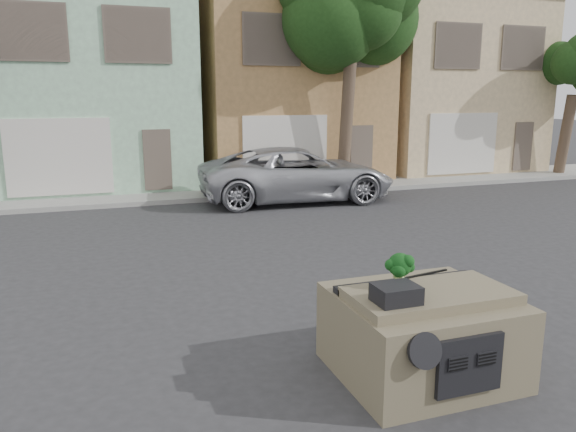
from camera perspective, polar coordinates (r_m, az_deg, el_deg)
ground_plane at (r=9.78m, az=3.64°, el=-7.86°), size 120.00×120.00×0.00m
sidewalk at (r=19.56m, az=-8.48°, el=2.42°), size 40.00×3.00×0.15m
townhouse_mint at (r=22.94m, az=-19.60°, el=12.57°), size 7.20×8.20×7.55m
townhouse_tan at (r=24.18m, az=-1.07°, el=13.20°), size 7.20×8.20×7.55m
townhouse_beige at (r=27.48m, az=14.32°, el=12.71°), size 7.20×8.20×7.55m
silver_pickup at (r=18.15m, az=0.91°, el=1.56°), size 6.39×3.25×1.73m
tree_near at (r=20.20m, az=6.07°, el=14.68°), size 4.40×4.00×8.50m
tree_far at (r=26.08m, az=26.61°, el=10.16°), size 3.20×3.00×6.00m
car_dashboard at (r=7.11m, az=13.39°, el=-11.25°), size 2.00×1.80×1.12m
instrument_hump at (r=6.30m, az=10.93°, el=-7.77°), size 0.48×0.38×0.20m
wiper_arm at (r=7.35m, az=13.85°, el=-5.72°), size 0.69×0.15×0.02m
broccoli at (r=6.79m, az=11.28°, el=-5.35°), size 0.48×0.48×0.42m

